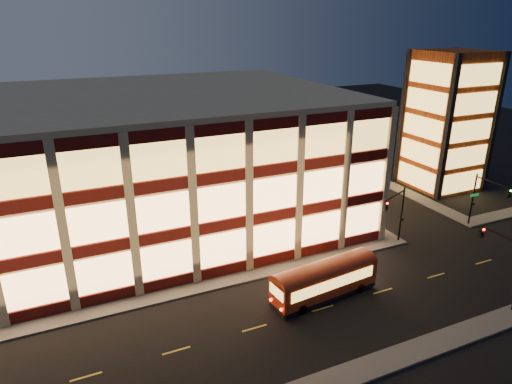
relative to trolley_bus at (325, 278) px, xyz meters
name	(u,v)px	position (x,y,z in m)	size (l,w,h in m)	color
ground	(181,299)	(-10.97, 4.57, -1.76)	(200.00, 200.00, 0.00)	black
sidewalk_office_south	(142,300)	(-13.97, 5.57, -1.69)	(54.00, 2.00, 0.15)	#514F4C
sidewalk_office_east	(313,191)	(12.03, 21.57, -1.69)	(2.00, 30.00, 0.15)	#514F4C
sidewalk_tower_south	(507,214)	(29.03, 5.57, -1.69)	(14.00, 2.00, 0.15)	#514F4C
sidewalk_tower_west	(379,180)	(23.03, 21.57, -1.69)	(2.00, 30.00, 0.15)	#514F4C
office_building	(107,164)	(-13.88, 21.49, 5.49)	(50.45, 30.45, 14.50)	tan
stair_tower	(447,121)	(28.98, 16.53, 7.23)	(8.60, 8.60, 18.00)	#8C3814
traffic_signal_far	(396,209)	(11.24, 4.81, 2.35)	(3.79, 1.87, 6.00)	black
traffic_signal_right	(485,195)	(22.53, 3.95, 2.34)	(1.20, 4.37, 6.00)	black
traffic_signal_near	(506,257)	(12.53, -6.46, 2.37)	(0.32, 4.45, 6.00)	black
trolley_bus	(325,278)	(0.00, 0.00, 0.00)	(9.57, 3.31, 3.18)	#942008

